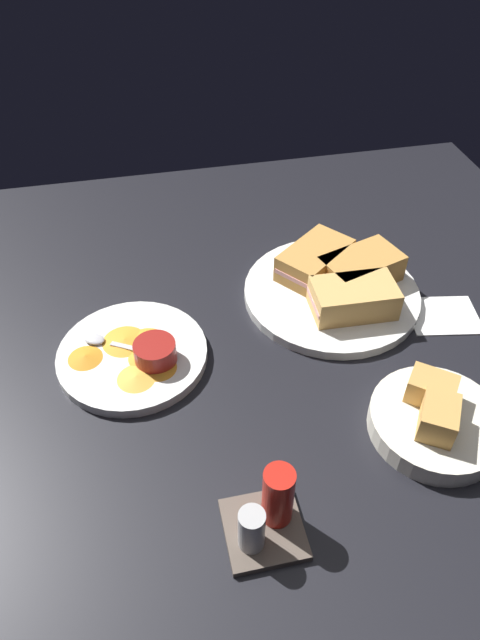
{
  "coord_description": "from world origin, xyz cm",
  "views": [
    {
      "loc": [
        21.86,
        60.35,
        63.04
      ],
      "look_at": [
        8.5,
        -1.76,
        3.0
      ],
      "focal_mm": 32.05,
      "sensor_mm": 36.0,
      "label": 1
    }
  ],
  "objects_px": {
    "plate_sandwich_main": "(331,293)",
    "spoon_by_gravy_ramekin": "(102,341)",
    "sandwich_half_far": "(361,269)",
    "spoon_by_dark_ramekin": "(339,281)",
    "bread_basket_rear": "(435,419)",
    "sandwich_half_near": "(353,298)",
    "condiment_caddy": "(267,514)",
    "ramekin_light_gravy": "(155,352)",
    "plate_chips_companion": "(132,353)",
    "sandwich_half_extra": "(315,260)",
    "ramekin_dark_sauce": "(317,257)"
  },
  "relations": [
    {
      "from": "ramekin_light_gravy",
      "to": "condiment_caddy",
      "type": "height_order",
      "value": "condiment_caddy"
    },
    {
      "from": "sandwich_half_far",
      "to": "spoon_by_gravy_ramekin",
      "type": "xyz_separation_m",
      "value": [
        0.43,
        0.06,
        -0.02
      ]
    },
    {
      "from": "spoon_by_dark_ramekin",
      "to": "sandwich_half_near",
      "type": "bearing_deg",
      "value": 87.54
    },
    {
      "from": "plate_sandwich_main",
      "to": "ramekin_light_gravy",
      "type": "distance_m",
      "value": 0.32
    },
    {
      "from": "sandwich_half_near",
      "to": "condiment_caddy",
      "type": "height_order",
      "value": "condiment_caddy"
    },
    {
      "from": "bread_basket_rear",
      "to": "spoon_by_dark_ramekin",
      "type": "bearing_deg",
      "value": -84.85
    },
    {
      "from": "plate_sandwich_main",
      "to": "sandwich_half_extra",
      "type": "xyz_separation_m",
      "value": [
        0.01,
        -0.05,
        0.03
      ]
    },
    {
      "from": "spoon_by_dark_ramekin",
      "to": "plate_chips_companion",
      "type": "relative_size",
      "value": 0.42
    },
    {
      "from": "spoon_by_gravy_ramekin",
      "to": "plate_sandwich_main",
      "type": "bearing_deg",
      "value": -173.11
    },
    {
      "from": "spoon_by_gravy_ramekin",
      "to": "spoon_by_dark_ramekin",
      "type": "bearing_deg",
      "value": -171.31
    },
    {
      "from": "plate_chips_companion",
      "to": "condiment_caddy",
      "type": "xyz_separation_m",
      "value": [
        -0.13,
        0.31,
        0.03
      ]
    },
    {
      "from": "spoon_by_dark_ramekin",
      "to": "plate_sandwich_main",
      "type": "bearing_deg",
      "value": 39.6
    },
    {
      "from": "plate_chips_companion",
      "to": "spoon_by_gravy_ramekin",
      "type": "xyz_separation_m",
      "value": [
        0.04,
        -0.02,
        0.01
      ]
    },
    {
      "from": "spoon_by_gravy_ramekin",
      "to": "ramekin_light_gravy",
      "type": "bearing_deg",
      "value": 145.69
    },
    {
      "from": "sandwich_half_extra",
      "to": "ramekin_light_gravy",
      "type": "height_order",
      "value": "sandwich_half_extra"
    },
    {
      "from": "sandwich_half_far",
      "to": "condiment_caddy",
      "type": "relative_size",
      "value": 1.55
    },
    {
      "from": "ramekin_light_gravy",
      "to": "bread_basket_rear",
      "type": "relative_size",
      "value": 0.35
    },
    {
      "from": "spoon_by_dark_ramekin",
      "to": "ramekin_light_gravy",
      "type": "bearing_deg",
      "value": 19.23
    },
    {
      "from": "sandwich_half_far",
      "to": "condiment_caddy",
      "type": "xyz_separation_m",
      "value": [
        0.26,
        0.39,
        -0.01
      ]
    },
    {
      "from": "plate_sandwich_main",
      "to": "spoon_by_gravy_ramekin",
      "type": "relative_size",
      "value": 3.12
    },
    {
      "from": "ramekin_light_gravy",
      "to": "ramekin_dark_sauce",
      "type": "bearing_deg",
      "value": -151.21
    },
    {
      "from": "ramekin_light_gravy",
      "to": "spoon_by_gravy_ramekin",
      "type": "height_order",
      "value": "ramekin_light_gravy"
    },
    {
      "from": "sandwich_half_extra",
      "to": "spoon_by_dark_ramekin",
      "type": "distance_m",
      "value": 0.05
    },
    {
      "from": "sandwich_half_near",
      "to": "spoon_by_gravy_ramekin",
      "type": "xyz_separation_m",
      "value": [
        0.39,
        -0.01,
        -0.02
      ]
    },
    {
      "from": "ramekin_dark_sauce",
      "to": "ramekin_light_gravy",
      "type": "bearing_deg",
      "value": 28.79
    },
    {
      "from": "ramekin_dark_sauce",
      "to": "spoon_by_dark_ramekin",
      "type": "distance_m",
      "value": 0.06
    },
    {
      "from": "plate_sandwich_main",
      "to": "ramekin_dark_sauce",
      "type": "relative_size",
      "value": 4.07
    },
    {
      "from": "sandwich_half_near",
      "to": "sandwich_half_far",
      "type": "height_order",
      "value": "same"
    },
    {
      "from": "plate_sandwich_main",
      "to": "bread_basket_rear",
      "type": "bearing_deg",
      "value": 98.95
    },
    {
      "from": "sandwich_half_near",
      "to": "plate_chips_companion",
      "type": "relative_size",
      "value": 0.61
    },
    {
      "from": "sandwich_half_far",
      "to": "plate_chips_companion",
      "type": "xyz_separation_m",
      "value": [
        0.39,
        0.08,
        -0.03
      ]
    },
    {
      "from": "spoon_by_dark_ramekin",
      "to": "plate_chips_companion",
      "type": "distance_m",
      "value": 0.36
    },
    {
      "from": "spoon_by_gravy_ramekin",
      "to": "condiment_caddy",
      "type": "distance_m",
      "value": 0.37
    },
    {
      "from": "sandwich_half_extra",
      "to": "condiment_caddy",
      "type": "xyz_separation_m",
      "value": [
        0.19,
        0.43,
        -0.01
      ]
    },
    {
      "from": "plate_chips_companion",
      "to": "bread_basket_rear",
      "type": "height_order",
      "value": "bread_basket_rear"
    },
    {
      "from": "sandwich_half_far",
      "to": "bread_basket_rear",
      "type": "xyz_separation_m",
      "value": [
        0.01,
        0.3,
        -0.02
      ]
    },
    {
      "from": "ramekin_light_gravy",
      "to": "bread_basket_rear",
      "type": "distance_m",
      "value": 0.39
    },
    {
      "from": "sandwich_half_far",
      "to": "sandwich_half_extra",
      "type": "distance_m",
      "value": 0.08
    },
    {
      "from": "plate_sandwich_main",
      "to": "ramekin_light_gravy",
      "type": "height_order",
      "value": "ramekin_light_gravy"
    },
    {
      "from": "condiment_caddy",
      "to": "sandwich_half_extra",
      "type": "bearing_deg",
      "value": -113.96
    },
    {
      "from": "condiment_caddy",
      "to": "ramekin_light_gravy",
      "type": "bearing_deg",
      "value": -70.77
    },
    {
      "from": "sandwich_half_near",
      "to": "condiment_caddy",
      "type": "relative_size",
      "value": 1.42
    },
    {
      "from": "sandwich_half_near",
      "to": "spoon_by_gravy_ramekin",
      "type": "height_order",
      "value": "sandwich_half_near"
    },
    {
      "from": "plate_sandwich_main",
      "to": "condiment_caddy",
      "type": "distance_m",
      "value": 0.43
    },
    {
      "from": "sandwich_half_extra",
      "to": "condiment_caddy",
      "type": "bearing_deg",
      "value": 66.04
    },
    {
      "from": "condiment_caddy",
      "to": "plate_sandwich_main",
      "type": "bearing_deg",
      "value": -118.7
    },
    {
      "from": "plate_chips_companion",
      "to": "sandwich_half_extra",
      "type": "bearing_deg",
      "value": -159.14
    },
    {
      "from": "spoon_by_dark_ramekin",
      "to": "bread_basket_rear",
      "type": "relative_size",
      "value": 0.54
    },
    {
      "from": "bread_basket_rear",
      "to": "plate_sandwich_main",
      "type": "bearing_deg",
      "value": -81.05
    },
    {
      "from": "sandwich_half_far",
      "to": "bread_basket_rear",
      "type": "distance_m",
      "value": 0.3
    }
  ]
}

